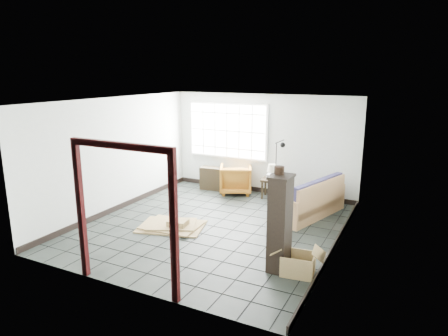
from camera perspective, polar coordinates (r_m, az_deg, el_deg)
The scene contains 15 objects.
ground at distance 8.42m, azimuth -1.53°, elevation -8.32°, with size 5.50×5.50×0.00m, color black.
room_shell at distance 7.97m, azimuth -1.51°, elevation 3.02°, with size 5.02×5.52×2.61m.
window_panel at distance 10.79m, azimuth 0.50°, elevation 5.35°, with size 2.32×0.08×1.52m.
doorway_trim at distance 5.85m, azimuth -14.21°, elevation -4.32°, with size 1.80×0.08×2.20m.
futon_sofa at distance 9.11m, azimuth 12.25°, elevation -4.80°, with size 1.30×2.10×0.87m.
armchair at distance 10.56m, azimuth 1.67°, elevation -1.39°, with size 0.81×0.76×0.83m, color brown.
side_table at distance 10.23m, azimuth 6.72°, elevation -2.01°, with size 0.51×0.51×0.50m.
table_lamp at distance 10.08m, azimuth 6.89°, elevation -0.14°, with size 0.34×0.34×0.39m.
projector at distance 10.25m, azimuth 6.99°, elevation -1.16°, with size 0.32×0.26×0.11m.
floor_lamp at distance 10.00m, azimuth 7.82°, elevation 0.05°, with size 0.41×0.34×1.54m.
console_shelf at distance 10.89m, azimuth -1.30°, elevation -1.51°, with size 0.82×0.40×0.62m.
tall_shelf at distance 6.43m, azimuth 7.99°, elevation -7.79°, with size 0.34×0.44×1.59m.
pot at distance 6.27m, azimuth 7.90°, elevation -0.30°, with size 0.17×0.17×0.12m.
open_box at distance 6.62m, azimuth 10.49°, elevation -13.32°, with size 0.87×0.50×0.47m.
cardboard_pile at distance 8.41m, azimuth -7.37°, elevation -8.09°, with size 1.51×1.24×0.19m.
Camera 1 is at (3.70, -6.88, 3.13)m, focal length 32.00 mm.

